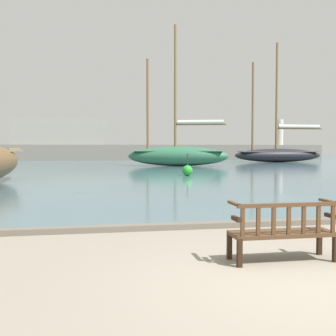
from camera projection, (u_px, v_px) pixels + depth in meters
name	position (u px, v px, depth m)	size (l,w,h in m)	color
ground_plane	(302.00, 284.00, 5.36)	(160.00, 160.00, 0.00)	gray
harbor_water	(113.00, 162.00, 48.56)	(100.00, 80.00, 0.08)	#476670
quay_edge_kerb	(214.00, 225.00, 9.13)	(40.00, 0.30, 0.12)	#675F54
park_bench	(283.00, 231.00, 6.42)	(1.60, 0.52, 0.92)	black
sailboat_distant_harbor	(178.00, 154.00, 37.46)	(9.27, 4.85, 12.45)	#2D6647
sailboat_mid_starboard	(278.00, 153.00, 47.54)	(10.30, 2.80, 13.35)	black
channel_buoy	(187.00, 170.00, 24.76)	(0.62, 0.62, 1.32)	green
far_breakwater	(102.00, 148.00, 54.45)	(58.61, 2.40, 5.64)	slate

